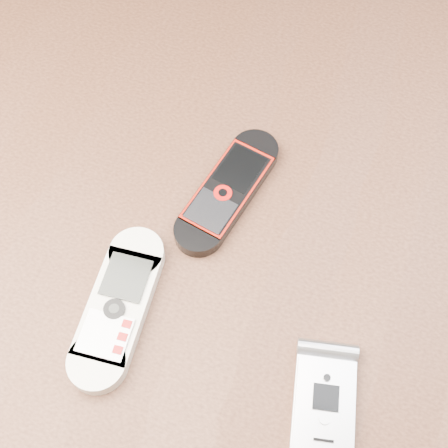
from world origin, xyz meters
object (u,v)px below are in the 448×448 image
table (219,275)px  nokia_white (118,306)px  nokia_black_red (228,190)px  motorola_razr (325,403)px

table → nokia_white: size_ratio=8.32×
nokia_white → nokia_black_red: size_ratio=1.01×
nokia_black_red → motorola_razr: 0.20m
nokia_white → motorola_razr: nokia_white is taller
nokia_black_red → motorola_razr: bearing=-37.9°
table → nokia_black_red: bearing=95.9°
nokia_black_red → motorola_razr: size_ratio=1.55×
nokia_black_red → nokia_white: bearing=-97.9°
nokia_black_red → motorola_razr: (0.13, -0.16, -0.00)m
nokia_black_red → motorola_razr: same height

